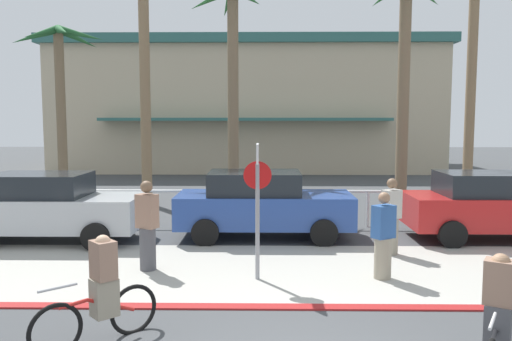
{
  "coord_description": "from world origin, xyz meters",
  "views": [
    {
      "loc": [
        -0.61,
        -5.81,
        3.01
      ],
      "look_at": [
        -0.78,
        6.0,
        1.83
      ],
      "focal_mm": 36.24,
      "sensor_mm": 36.0,
      "label": 1
    }
  ],
  "objects_px": {
    "cyclist_black_0": "(498,320)",
    "palm_tree_5": "(472,33)",
    "stop_sign_bike_lane": "(257,192)",
    "cyclist_red_1": "(101,292)",
    "palm_tree_2": "(143,2)",
    "pedestrian_0": "(147,229)",
    "car_silver_1": "(48,207)",
    "pedestrian_2": "(391,220)",
    "pedestrian_1": "(383,239)",
    "palm_tree_1": "(60,70)",
    "palm_tree_3": "(232,45)",
    "car_red_3": "(494,205)",
    "palm_tree_4": "(405,30)",
    "car_blue_2": "(262,204)"
  },
  "relations": [
    {
      "from": "pedestrian_2",
      "to": "pedestrian_0",
      "type": "bearing_deg",
      "value": -166.08
    },
    {
      "from": "palm_tree_3",
      "to": "pedestrian_2",
      "type": "relative_size",
      "value": 4.28
    },
    {
      "from": "pedestrian_1",
      "to": "pedestrian_2",
      "type": "distance_m",
      "value": 1.85
    },
    {
      "from": "car_red_3",
      "to": "pedestrian_2",
      "type": "distance_m",
      "value": 3.31
    },
    {
      "from": "palm_tree_4",
      "to": "car_blue_2",
      "type": "bearing_deg",
      "value": -145.02
    },
    {
      "from": "car_red_3",
      "to": "palm_tree_3",
      "type": "bearing_deg",
      "value": 147.58
    },
    {
      "from": "car_silver_1",
      "to": "pedestrian_2",
      "type": "distance_m",
      "value": 8.2
    },
    {
      "from": "palm_tree_2",
      "to": "car_silver_1",
      "type": "relative_size",
      "value": 2.3
    },
    {
      "from": "stop_sign_bike_lane",
      "to": "cyclist_red_1",
      "type": "xyz_separation_m",
      "value": [
        -2.07,
        -2.74,
        -0.98
      ]
    },
    {
      "from": "stop_sign_bike_lane",
      "to": "palm_tree_4",
      "type": "relative_size",
      "value": 0.35
    },
    {
      "from": "stop_sign_bike_lane",
      "to": "palm_tree_2",
      "type": "distance_m",
      "value": 10.86
    },
    {
      "from": "pedestrian_0",
      "to": "cyclist_black_0",
      "type": "bearing_deg",
      "value": -39.93
    },
    {
      "from": "stop_sign_bike_lane",
      "to": "car_red_3",
      "type": "bearing_deg",
      "value": 29.73
    },
    {
      "from": "palm_tree_4",
      "to": "pedestrian_1",
      "type": "bearing_deg",
      "value": -107.33
    },
    {
      "from": "palm_tree_2",
      "to": "pedestrian_0",
      "type": "relative_size",
      "value": 5.61
    },
    {
      "from": "stop_sign_bike_lane",
      "to": "car_red_3",
      "type": "height_order",
      "value": "stop_sign_bike_lane"
    },
    {
      "from": "palm_tree_4",
      "to": "pedestrian_2",
      "type": "height_order",
      "value": "palm_tree_4"
    },
    {
      "from": "palm_tree_1",
      "to": "palm_tree_5",
      "type": "bearing_deg",
      "value": -0.66
    },
    {
      "from": "stop_sign_bike_lane",
      "to": "pedestrian_1",
      "type": "bearing_deg",
      "value": 1.68
    },
    {
      "from": "palm_tree_4",
      "to": "pedestrian_1",
      "type": "distance_m",
      "value": 8.32
    },
    {
      "from": "cyclist_black_0",
      "to": "pedestrian_2",
      "type": "height_order",
      "value": "pedestrian_2"
    },
    {
      "from": "cyclist_red_1",
      "to": "car_blue_2",
      "type": "bearing_deg",
      "value": 70.92
    },
    {
      "from": "pedestrian_0",
      "to": "palm_tree_4",
      "type": "bearing_deg",
      "value": 42.09
    },
    {
      "from": "stop_sign_bike_lane",
      "to": "cyclist_red_1",
      "type": "relative_size",
      "value": 1.71
    },
    {
      "from": "cyclist_red_1",
      "to": "cyclist_black_0",
      "type": "bearing_deg",
      "value": -10.35
    },
    {
      "from": "car_blue_2",
      "to": "cyclist_black_0",
      "type": "bearing_deg",
      "value": -68.86
    },
    {
      "from": "palm_tree_2",
      "to": "car_silver_1",
      "type": "bearing_deg",
      "value": -101.73
    },
    {
      "from": "palm_tree_2",
      "to": "cyclist_red_1",
      "type": "height_order",
      "value": "palm_tree_2"
    },
    {
      "from": "stop_sign_bike_lane",
      "to": "car_silver_1",
      "type": "distance_m",
      "value": 6.04
    },
    {
      "from": "palm_tree_2",
      "to": "pedestrian_2",
      "type": "height_order",
      "value": "palm_tree_2"
    },
    {
      "from": "pedestrian_0",
      "to": "pedestrian_1",
      "type": "bearing_deg",
      "value": -6.17
    },
    {
      "from": "cyclist_black_0",
      "to": "cyclist_red_1",
      "type": "relative_size",
      "value": 1.07
    },
    {
      "from": "palm_tree_3",
      "to": "pedestrian_1",
      "type": "height_order",
      "value": "palm_tree_3"
    },
    {
      "from": "cyclist_black_0",
      "to": "pedestrian_2",
      "type": "distance_m",
      "value": 5.47
    },
    {
      "from": "palm_tree_4",
      "to": "car_silver_1",
      "type": "distance_m",
      "value": 11.24
    },
    {
      "from": "palm_tree_2",
      "to": "cyclist_black_0",
      "type": "distance_m",
      "value": 15.36
    },
    {
      "from": "palm_tree_1",
      "to": "cyclist_red_1",
      "type": "distance_m",
      "value": 14.55
    },
    {
      "from": "palm_tree_2",
      "to": "car_silver_1",
      "type": "height_order",
      "value": "palm_tree_2"
    },
    {
      "from": "stop_sign_bike_lane",
      "to": "cyclist_red_1",
      "type": "height_order",
      "value": "stop_sign_bike_lane"
    },
    {
      "from": "cyclist_red_1",
      "to": "car_silver_1",
      "type": "bearing_deg",
      "value": 118.56
    },
    {
      "from": "car_silver_1",
      "to": "palm_tree_1",
      "type": "bearing_deg",
      "value": 108.26
    },
    {
      "from": "palm_tree_2",
      "to": "palm_tree_3",
      "type": "xyz_separation_m",
      "value": [
        3.1,
        -0.91,
        -1.55
      ]
    },
    {
      "from": "cyclist_black_0",
      "to": "palm_tree_5",
      "type": "bearing_deg",
      "value": 70.11
    },
    {
      "from": "palm_tree_3",
      "to": "car_red_3",
      "type": "bearing_deg",
      "value": -32.42
    },
    {
      "from": "car_blue_2",
      "to": "pedestrian_1",
      "type": "height_order",
      "value": "car_blue_2"
    },
    {
      "from": "cyclist_black_0",
      "to": "pedestrian_2",
      "type": "relative_size",
      "value": 0.94
    },
    {
      "from": "pedestrian_0",
      "to": "pedestrian_2",
      "type": "bearing_deg",
      "value": 13.92
    },
    {
      "from": "cyclist_red_1",
      "to": "pedestrian_0",
      "type": "bearing_deg",
      "value": 91.97
    },
    {
      "from": "palm_tree_1",
      "to": "car_red_3",
      "type": "relative_size",
      "value": 1.48
    },
    {
      "from": "palm_tree_5",
      "to": "palm_tree_3",
      "type": "bearing_deg",
      "value": -165.44
    }
  ]
}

